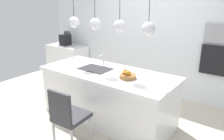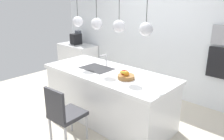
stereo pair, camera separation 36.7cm
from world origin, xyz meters
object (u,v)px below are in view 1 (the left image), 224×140
object	(u,v)px
fruit_bowl	(127,75)
microwave	(220,34)
coffee_machine	(65,39)
chair_near	(68,115)
oven	(216,60)

from	to	relation	value
fruit_bowl	microwave	xyz separation A→B (m)	(0.93, 1.64, 0.52)
fruit_bowl	microwave	size ratio (longest dim) A/B	0.51
coffee_machine	chair_near	size ratio (longest dim) A/B	0.42
coffee_machine	microwave	distance (m)	3.84
coffee_machine	microwave	size ratio (longest dim) A/B	0.70
oven	coffee_machine	bearing A→B (deg)	-175.53
fruit_bowl	chair_near	world-z (taller)	fruit_bowl
coffee_machine	microwave	xyz separation A→B (m)	(3.80, 0.30, 0.47)
oven	chair_near	bearing A→B (deg)	-117.62
fruit_bowl	coffee_machine	size ratio (longest dim) A/B	0.72
fruit_bowl	oven	xyz separation A→B (m)	(0.93, 1.64, 0.02)
oven	chair_near	distance (m)	2.90
microwave	chair_near	bearing A→B (deg)	-117.62
fruit_bowl	chair_near	bearing A→B (deg)	-114.17
fruit_bowl	microwave	distance (m)	1.95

